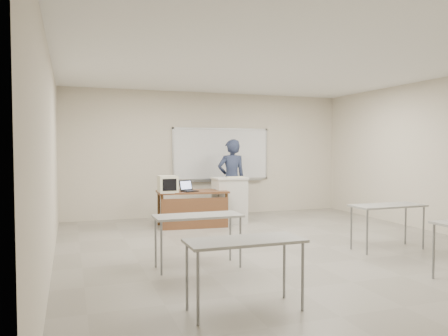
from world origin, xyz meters
name	(u,v)px	position (x,y,z in m)	size (l,w,h in m)	color
floor	(285,251)	(0.00, 0.00, -0.01)	(7.00, 8.00, 0.01)	gray
whiteboard	(221,155)	(0.30, 3.97, 1.48)	(2.48, 0.10, 1.31)	white
student_desks	(333,222)	(0.00, -1.35, 0.67)	(4.40, 2.20, 0.73)	#999893
instructor_desk	(194,201)	(-0.83, 2.49, 0.55)	(1.46, 0.73, 0.75)	brown
podium	(230,200)	(0.04, 2.69, 0.50)	(0.72, 0.52, 1.00)	silver
crt_monitor	(168,184)	(-1.38, 2.48, 0.92)	(0.37, 0.42, 0.35)	beige
laptop	(189,189)	(-0.93, 2.47, 0.81)	(0.31, 0.29, 0.23)	black
mouse	(216,189)	(-0.28, 2.65, 0.77)	(0.11, 0.07, 0.04)	#A5A7AC
keyboard	(235,177)	(0.13, 2.57, 1.02)	(0.40, 0.13, 0.02)	beige
presenter	(232,179)	(0.31, 3.28, 0.92)	(0.68, 0.44, 1.85)	black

